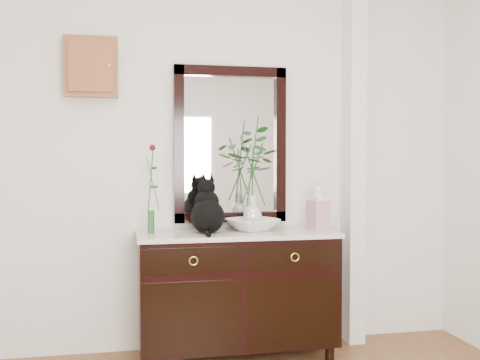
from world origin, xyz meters
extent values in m
cube|color=silver|center=(0.00, 1.98, 1.35)|extent=(3.60, 0.04, 2.70)
cube|color=silver|center=(1.00, 1.90, 1.35)|extent=(0.12, 0.20, 2.70)
cube|color=black|center=(0.10, 1.73, 0.46)|extent=(1.30, 0.50, 0.82)
cube|color=silver|center=(0.10, 1.73, 0.83)|extent=(1.33, 0.52, 0.03)
cube|color=black|center=(0.10, 1.97, 1.44)|extent=(0.80, 0.06, 1.10)
cube|color=white|center=(0.10, 1.98, 1.44)|extent=(0.66, 0.01, 0.96)
cube|color=brown|center=(-0.85, 1.94, 1.95)|extent=(0.35, 0.10, 0.40)
imported|color=white|center=(0.21, 1.76, 0.89)|extent=(0.44, 0.44, 0.08)
camera|label=1|loc=(-0.63, -1.94, 1.33)|focal=42.00mm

